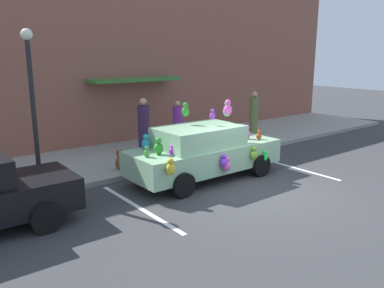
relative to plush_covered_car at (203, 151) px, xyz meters
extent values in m
plane|color=#38383A|center=(0.43, -1.77, -0.81)|extent=(60.00, 60.00, 0.00)
cube|color=gray|center=(0.43, 3.23, -0.73)|extent=(24.00, 4.00, 0.15)
cube|color=brown|center=(0.43, 5.38, 2.39)|extent=(24.00, 0.30, 6.40)
cube|color=#39722D|center=(0.56, 4.83, 1.74)|extent=(3.60, 1.10, 0.12)
cube|color=silver|center=(2.95, -0.77, -0.80)|extent=(0.12, 3.60, 0.01)
cube|color=silver|center=(-2.59, -0.77, -0.80)|extent=(0.12, 3.60, 0.01)
cube|color=#8EBD93|center=(0.06, 0.01, -0.16)|extent=(4.55, 1.71, 0.68)
cube|color=#8EBD93|center=(-0.17, 0.01, 0.46)|extent=(2.37, 1.50, 0.56)
cylinder|color=black|center=(1.47, 0.86, -0.49)|extent=(0.64, 0.22, 0.64)
cylinder|color=black|center=(1.47, -0.85, -0.49)|extent=(0.64, 0.22, 0.64)
cylinder|color=black|center=(-1.35, 0.86, -0.49)|extent=(0.64, 0.22, 0.64)
cylinder|color=black|center=(-1.35, -0.85, -0.49)|extent=(0.64, 0.22, 0.64)
ellipsoid|color=#8A37EE|center=(-0.07, -0.94, -0.12)|extent=(0.21, 0.18, 0.25)
sphere|color=#8A37EE|center=(-0.07, -0.94, 0.06)|extent=(0.14, 0.14, 0.14)
ellipsoid|color=#DE21F1|center=(-1.33, -0.36, 0.27)|extent=(0.16, 0.13, 0.19)
sphere|color=#DE21F1|center=(-1.33, -0.36, 0.41)|extent=(0.10, 0.10, 0.10)
ellipsoid|color=#4C9D3F|center=(-1.94, -0.12, 0.28)|extent=(0.17, 0.14, 0.20)
sphere|color=#4C9D3F|center=(-1.94, -0.12, 0.41)|extent=(0.11, 0.11, 0.11)
ellipsoid|color=#D453B4|center=(0.94, 0.03, 1.10)|extent=(0.27, 0.22, 0.32)
sphere|color=#D453B4|center=(0.94, 0.03, 1.32)|extent=(0.17, 0.17, 0.17)
ellipsoid|color=purple|center=(0.23, -0.10, 1.01)|extent=(0.18, 0.14, 0.21)
sphere|color=purple|center=(0.23, -0.10, 1.15)|extent=(0.11, 0.11, 0.11)
ellipsoid|color=#CB51C1|center=(1.57, -0.16, 0.33)|extent=(0.25, 0.21, 0.30)
sphere|color=#CB51C1|center=(1.57, -0.16, 0.53)|extent=(0.16, 0.16, 0.16)
ellipsoid|color=gold|center=(-1.80, -0.95, 0.03)|extent=(0.25, 0.20, 0.29)
sphere|color=gold|center=(-1.80, -0.95, 0.23)|extent=(0.16, 0.16, 0.16)
ellipsoid|color=#E654B6|center=(0.03, -0.94, -0.23)|extent=(0.24, 0.19, 0.28)
sphere|color=#E654B6|center=(0.03, -0.94, -0.03)|extent=(0.15, 0.15, 0.15)
ellipsoid|color=#1DE942|center=(1.57, -0.92, -0.24)|extent=(0.18, 0.15, 0.21)
sphere|color=#1DE942|center=(1.57, -0.92, -0.10)|extent=(0.12, 0.12, 0.12)
ellipsoid|color=#59EA32|center=(-1.18, 0.16, 0.32)|extent=(0.23, 0.19, 0.28)
sphere|color=#59EA32|center=(-1.18, 0.16, 0.51)|extent=(0.15, 0.15, 0.15)
ellipsoid|color=#3964F1|center=(-1.16, 0.42, 0.29)|extent=(0.19, 0.15, 0.22)
sphere|color=#3964F1|center=(-1.16, 0.42, 0.44)|extent=(0.12, 0.12, 0.12)
ellipsoid|color=#AA3C12|center=(1.82, -0.43, 0.28)|extent=(0.17, 0.14, 0.20)
sphere|color=#AA3C12|center=(1.82, -0.43, 0.42)|extent=(0.11, 0.11, 0.11)
ellipsoid|color=green|center=(-0.27, 0.49, 1.11)|extent=(0.23, 0.19, 0.27)
sphere|color=green|center=(-0.27, 0.49, 1.29)|extent=(0.15, 0.15, 0.15)
ellipsoid|color=teal|center=(-1.52, 0.62, 0.32)|extent=(0.25, 0.20, 0.29)
sphere|color=teal|center=(-1.52, 0.62, 0.52)|extent=(0.16, 0.16, 0.16)
ellipsoid|color=#4ED143|center=(2.01, 0.67, 0.28)|extent=(0.17, 0.14, 0.20)
sphere|color=#4ED143|center=(2.01, 0.67, 0.42)|extent=(0.11, 0.11, 0.11)
ellipsoid|color=#E41972|center=(1.00, 0.02, 0.32)|extent=(0.24, 0.19, 0.28)
sphere|color=#E41972|center=(1.00, 0.02, 0.51)|extent=(0.15, 0.15, 0.15)
ellipsoid|color=green|center=(-1.56, -0.08, 0.33)|extent=(0.26, 0.21, 0.31)
sphere|color=green|center=(-1.56, -0.08, 0.54)|extent=(0.16, 0.16, 0.16)
ellipsoid|color=#3ADC63|center=(0.96, 0.08, 1.06)|extent=(0.27, 0.22, 0.32)
sphere|color=#3ADC63|center=(0.96, 0.08, 1.28)|extent=(0.17, 0.17, 0.17)
ellipsoid|color=#75AA2E|center=(1.08, -0.94, -0.09)|extent=(0.23, 0.19, 0.27)
sphere|color=#75AA2E|center=(1.08, -0.94, 0.10)|extent=(0.15, 0.15, 0.15)
cylinder|color=black|center=(-4.71, 0.90, -0.49)|extent=(0.64, 0.22, 0.64)
cylinder|color=black|center=(-4.71, -0.76, -0.49)|extent=(0.64, 0.22, 0.64)
ellipsoid|color=brown|center=(-1.69, 1.83, -0.46)|extent=(0.32, 0.26, 0.39)
sphere|color=brown|center=(-1.69, 1.83, -0.18)|extent=(0.22, 0.22, 0.22)
sphere|color=brown|center=(-1.77, 1.83, -0.10)|extent=(0.09, 0.09, 0.09)
sphere|color=brown|center=(-1.62, 1.83, -0.10)|extent=(0.09, 0.09, 0.09)
cylinder|color=black|center=(-4.06, 1.73, 1.18)|extent=(0.12, 0.12, 3.68)
sphere|color=#EAEACC|center=(-4.06, 1.73, 3.16)|extent=(0.28, 0.28, 0.28)
cylinder|color=olive|center=(5.19, 2.97, 0.13)|extent=(0.35, 0.35, 1.57)
sphere|color=tan|center=(5.19, 2.97, 1.03)|extent=(0.24, 0.24, 0.24)
cylinder|color=#3A2548|center=(-0.08, 3.13, 0.17)|extent=(0.39, 0.39, 1.65)
sphere|color=tan|center=(-0.08, 3.13, 1.12)|extent=(0.25, 0.25, 0.25)
cylinder|color=purple|center=(1.72, 3.63, 0.05)|extent=(0.37, 0.37, 1.41)
sphere|color=tan|center=(1.72, 3.63, 0.86)|extent=(0.21, 0.21, 0.21)
camera|label=1|loc=(-6.89, -8.34, 2.75)|focal=36.72mm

